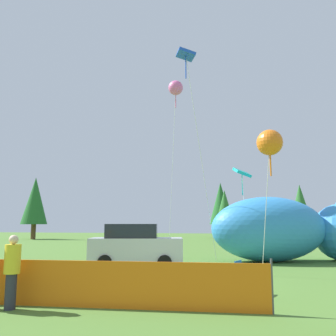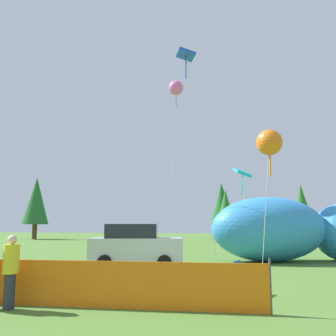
{
  "view_description": "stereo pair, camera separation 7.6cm",
  "coord_description": "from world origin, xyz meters",
  "px_view_note": "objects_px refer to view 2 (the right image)",
  "views": [
    {
      "loc": [
        2.7,
        -13.05,
        2.0
      ],
      "look_at": [
        -1.02,
        4.79,
        4.68
      ],
      "focal_mm": 40.0,
      "sensor_mm": 36.0,
      "label": 1
    },
    {
      "loc": [
        2.77,
        -13.03,
        2.0
      ],
      "look_at": [
        -1.02,
        4.79,
        4.68
      ],
      "focal_mm": 40.0,
      "sensor_mm": 36.0,
      "label": 2
    }
  ],
  "objects_px": {
    "spectator_in_red_shirt": "(11,268)",
    "kite_teal_diamond": "(242,174)",
    "folding_chair": "(242,275)",
    "kite_blue_box": "(186,60)",
    "kite_orange_flower": "(269,143)",
    "inflatable_cat": "(288,231)",
    "kite_pink_octopus": "(176,88)",
    "parked_car": "(135,246)"
  },
  "relations": [
    {
      "from": "spectator_in_red_shirt",
      "to": "kite_teal_diamond",
      "type": "distance_m",
      "value": 15.11
    },
    {
      "from": "folding_chair",
      "to": "kite_orange_flower",
      "type": "bearing_deg",
      "value": 91.54
    },
    {
      "from": "folding_chair",
      "to": "kite_pink_octopus",
      "type": "distance_m",
      "value": 15.49
    },
    {
      "from": "spectator_in_red_shirt",
      "to": "kite_teal_diamond",
      "type": "xyz_separation_m",
      "value": [
        5.3,
        13.61,
        3.87
      ]
    },
    {
      "from": "spectator_in_red_shirt",
      "to": "kite_pink_octopus",
      "type": "relative_size",
      "value": 0.16
    },
    {
      "from": "kite_orange_flower",
      "to": "kite_teal_diamond",
      "type": "height_order",
      "value": "kite_orange_flower"
    },
    {
      "from": "kite_pink_octopus",
      "to": "inflatable_cat",
      "type": "bearing_deg",
      "value": -12.82
    },
    {
      "from": "folding_chair",
      "to": "kite_blue_box",
      "type": "height_order",
      "value": "kite_blue_box"
    },
    {
      "from": "kite_blue_box",
      "to": "kite_pink_octopus",
      "type": "bearing_deg",
      "value": 108.05
    },
    {
      "from": "folding_chair",
      "to": "spectator_in_red_shirt",
      "type": "xyz_separation_m",
      "value": [
        -5.33,
        -3.0,
        0.41
      ]
    },
    {
      "from": "parked_car",
      "to": "kite_pink_octopus",
      "type": "bearing_deg",
      "value": 69.64
    },
    {
      "from": "inflatable_cat",
      "to": "kite_blue_box",
      "type": "bearing_deg",
      "value": -170.81
    },
    {
      "from": "spectator_in_red_shirt",
      "to": "kite_orange_flower",
      "type": "relative_size",
      "value": 0.31
    },
    {
      "from": "spectator_in_red_shirt",
      "to": "inflatable_cat",
      "type": "bearing_deg",
      "value": 59.24
    },
    {
      "from": "kite_teal_diamond",
      "to": "parked_car",
      "type": "bearing_deg",
      "value": -134.24
    },
    {
      "from": "inflatable_cat",
      "to": "kite_teal_diamond",
      "type": "height_order",
      "value": "kite_teal_diamond"
    },
    {
      "from": "inflatable_cat",
      "to": "kite_pink_octopus",
      "type": "height_order",
      "value": "kite_pink_octopus"
    },
    {
      "from": "kite_orange_flower",
      "to": "spectator_in_red_shirt",
      "type": "bearing_deg",
      "value": -135.05
    },
    {
      "from": "kite_teal_diamond",
      "to": "inflatable_cat",
      "type": "bearing_deg",
      "value": -20.16
    },
    {
      "from": "folding_chair",
      "to": "spectator_in_red_shirt",
      "type": "relative_size",
      "value": 0.54
    },
    {
      "from": "kite_blue_box",
      "to": "kite_pink_octopus",
      "type": "height_order",
      "value": "kite_pink_octopus"
    },
    {
      "from": "kite_blue_box",
      "to": "kite_teal_diamond",
      "type": "bearing_deg",
      "value": 53.26
    },
    {
      "from": "folding_chair",
      "to": "spectator_in_red_shirt",
      "type": "distance_m",
      "value": 6.13
    },
    {
      "from": "kite_blue_box",
      "to": "kite_teal_diamond",
      "type": "height_order",
      "value": "kite_blue_box"
    },
    {
      "from": "inflatable_cat",
      "to": "parked_car",
      "type": "bearing_deg",
      "value": -169.39
    },
    {
      "from": "parked_car",
      "to": "spectator_in_red_shirt",
      "type": "bearing_deg",
      "value": -104.6
    },
    {
      "from": "spectator_in_red_shirt",
      "to": "kite_teal_diamond",
      "type": "relative_size",
      "value": 0.33
    },
    {
      "from": "inflatable_cat",
      "to": "kite_blue_box",
      "type": "relative_size",
      "value": 0.81
    },
    {
      "from": "kite_teal_diamond",
      "to": "folding_chair",
      "type": "bearing_deg",
      "value": -89.83
    },
    {
      "from": "folding_chair",
      "to": "kite_teal_diamond",
      "type": "bearing_deg",
      "value": 109.52
    },
    {
      "from": "parked_car",
      "to": "kite_teal_diamond",
      "type": "bearing_deg",
      "value": 34.17
    },
    {
      "from": "parked_car",
      "to": "kite_orange_flower",
      "type": "relative_size",
      "value": 0.8
    },
    {
      "from": "kite_orange_flower",
      "to": "kite_pink_octopus",
      "type": "xyz_separation_m",
      "value": [
        -5.12,
        7.78,
        5.4
      ]
    },
    {
      "from": "spectator_in_red_shirt",
      "to": "kite_teal_diamond",
      "type": "bearing_deg",
      "value": 68.72
    },
    {
      "from": "kite_blue_box",
      "to": "kite_pink_octopus",
      "type": "distance_m",
      "value": 4.34
    },
    {
      "from": "inflatable_cat",
      "to": "folding_chair",
      "type": "bearing_deg",
      "value": -122.51
    },
    {
      "from": "parked_car",
      "to": "kite_blue_box",
      "type": "relative_size",
      "value": 0.41
    },
    {
      "from": "folding_chair",
      "to": "inflatable_cat",
      "type": "bearing_deg",
      "value": 96.28
    },
    {
      "from": "kite_orange_flower",
      "to": "kite_pink_octopus",
      "type": "relative_size",
      "value": 0.51
    },
    {
      "from": "parked_car",
      "to": "spectator_in_red_shirt",
      "type": "relative_size",
      "value": 2.59
    },
    {
      "from": "kite_pink_octopus",
      "to": "kite_blue_box",
      "type": "bearing_deg",
      "value": -71.95
    },
    {
      "from": "inflatable_cat",
      "to": "kite_teal_diamond",
      "type": "bearing_deg",
      "value": 140.4
    }
  ]
}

